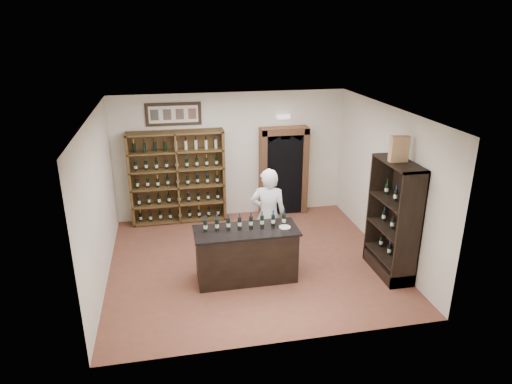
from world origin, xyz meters
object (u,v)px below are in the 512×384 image
at_px(side_cabinet, 393,236).
at_px(wine_shelf, 178,177).
at_px(wine_crate, 399,149).
at_px(counter_bottle_0, 205,226).
at_px(shopkeeper, 268,216).
at_px(tasting_counter, 246,255).

bearing_deg(side_cabinet, wine_shelf, 139.79).
relative_size(wine_shelf, wine_crate, 4.81).
xyz_separation_m(wine_shelf, counter_bottle_0, (0.38, -2.86, 0.01)).
relative_size(counter_bottle_0, wine_crate, 0.66).
relative_size(counter_bottle_0, shopkeeper, 0.16).
bearing_deg(side_cabinet, wine_crate, 163.40).
height_order(wine_shelf, counter_bottle_0, wine_shelf).
bearing_deg(counter_bottle_0, wine_shelf, 97.57).
distance_m(wine_shelf, side_cabinet, 5.02).
relative_size(tasting_counter, shopkeeper, 0.98).
relative_size(tasting_counter, side_cabinet, 0.85).
distance_m(wine_shelf, tasting_counter, 3.19).
distance_m(counter_bottle_0, wine_crate, 3.65).
xyz_separation_m(wine_shelf, tasting_counter, (1.10, -2.93, -0.61)).
bearing_deg(wine_crate, shopkeeper, 159.86).
relative_size(tasting_counter, counter_bottle_0, 6.27).
distance_m(side_cabinet, shopkeeper, 2.37).
bearing_deg(counter_bottle_0, tasting_counter, -5.82).
xyz_separation_m(wine_shelf, shopkeeper, (1.65, -2.33, -0.14)).
height_order(side_cabinet, wine_crate, wine_crate).
height_order(tasting_counter, counter_bottle_0, counter_bottle_0).
distance_m(tasting_counter, counter_bottle_0, 0.95).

